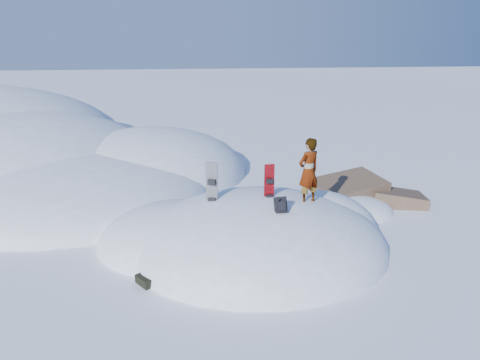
{
  "coord_description": "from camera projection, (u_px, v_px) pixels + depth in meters",
  "views": [
    {
      "loc": [
        -1.76,
        -11.41,
        5.72
      ],
      "look_at": [
        -0.49,
        0.3,
        1.9
      ],
      "focal_mm": 35.0,
      "sensor_mm": 36.0,
      "label": 1
    }
  ],
  "objects": [
    {
      "name": "snow_mound",
      "position": [
        252.0,
        245.0,
        12.94
      ],
      "size": [
        8.0,
        6.0,
        3.0
      ],
      "color": "white",
      "rests_on": "ground"
    },
    {
      "name": "backpack",
      "position": [
        281.0,
        205.0,
        11.46
      ],
      "size": [
        0.32,
        0.41,
        0.48
      ],
      "rotation": [
        0.0,
        0.0,
        0.1
      ],
      "color": "black",
      "rests_on": "snow_mound"
    },
    {
      "name": "ground",
      "position": [
        259.0,
        249.0,
        12.73
      ],
      "size": [
        120.0,
        120.0,
        0.0
      ],
      "primitive_type": "plane",
      "color": "white",
      "rests_on": "ground"
    },
    {
      "name": "snowboard_red",
      "position": [
        269.0,
        190.0,
        12.32
      ],
      "size": [
        0.27,
        0.15,
        1.46
      ],
      "rotation": [
        0.0,
        0.0,
        0.13
      ],
      "color": "red",
      "rests_on": "snow_mound"
    },
    {
      "name": "rock_outcrop",
      "position": [
        354.0,
        204.0,
        15.96
      ],
      "size": [
        4.68,
        4.41,
        1.68
      ],
      "color": "brown",
      "rests_on": "ground"
    },
    {
      "name": "person",
      "position": [
        309.0,
        171.0,
        12.08
      ],
      "size": [
        0.77,
        0.68,
        1.77
      ],
      "primitive_type": "imported",
      "rotation": [
        0.0,
        0.0,
        3.63
      ],
      "color": "slate",
      "rests_on": "snow_mound"
    },
    {
      "name": "gear_pile",
      "position": [
        156.0,
        276.0,
        11.1
      ],
      "size": [
        0.97,
        0.83,
        0.26
      ],
      "rotation": [
        0.0,
        0.0,
        0.62
      ],
      "color": "black",
      "rests_on": "ground"
    },
    {
      "name": "snowboard_dark",
      "position": [
        212.0,
        193.0,
        12.33
      ],
      "size": [
        0.33,
        0.26,
        1.7
      ],
      "rotation": [
        0.0,
        0.0,
        -0.37
      ],
      "color": "black",
      "rests_on": "snow_mound"
    }
  ]
}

